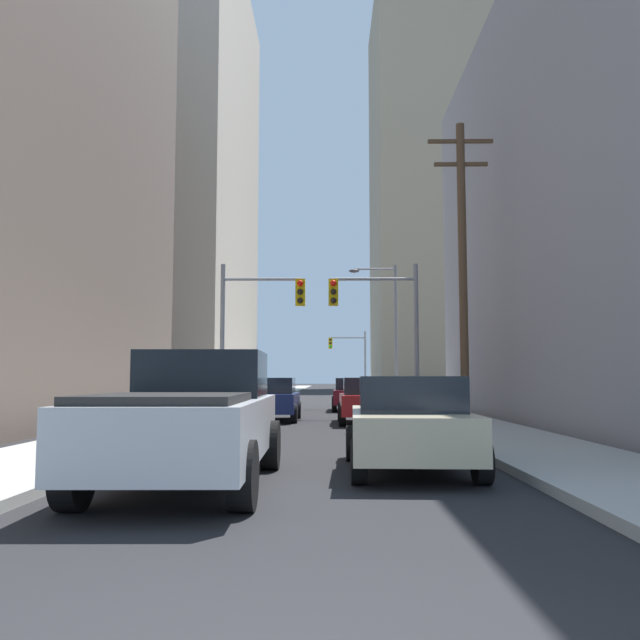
# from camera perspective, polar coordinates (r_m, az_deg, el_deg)

# --- Properties ---
(sidewalk_left) EXTENTS (2.75, 160.00, 0.15)m
(sidewalk_left) POSITION_cam_1_polar(r_m,az_deg,el_deg) (53.23, -4.58, -6.60)
(sidewalk_left) COLOR #9E9E99
(sidewalk_left) RESTS_ON ground
(sidewalk_right) EXTENTS (2.75, 160.00, 0.15)m
(sidewalk_right) POSITION_cam_1_polar(r_m,az_deg,el_deg) (53.16, 5.36, -6.60)
(sidewalk_right) COLOR #9E9E99
(sidewalk_right) RESTS_ON ground
(pickup_truck_silver) EXTENTS (2.20, 5.44, 1.90)m
(pickup_truck_silver) POSITION_cam_1_polar(r_m,az_deg,el_deg) (9.59, -10.91, -8.29)
(pickup_truck_silver) COLOR #B7BABF
(pickup_truck_silver) RESTS_ON ground
(sedan_beige) EXTENTS (1.95, 4.26, 1.52)m
(sedan_beige) POSITION_cam_1_polar(r_m,az_deg,el_deg) (10.85, 7.67, -8.81)
(sedan_beige) COLOR #C6B793
(sedan_beige) RESTS_ON ground
(sedan_red) EXTENTS (1.95, 4.20, 1.52)m
(sedan_red) POSITION_cam_1_polar(r_m,az_deg,el_deg) (22.22, 4.11, -6.92)
(sedan_red) COLOR maroon
(sedan_red) RESTS_ON ground
(sedan_navy) EXTENTS (1.95, 4.21, 1.52)m
(sedan_navy) POSITION_cam_1_polar(r_m,az_deg,el_deg) (23.70, -4.18, -6.81)
(sedan_navy) COLOR #141E4C
(sedan_navy) RESTS_ON ground
(sedan_maroon) EXTENTS (1.95, 4.22, 1.52)m
(sedan_maroon) POSITION_cam_1_polar(r_m,az_deg,el_deg) (31.06, 2.84, -6.41)
(sedan_maroon) COLOR maroon
(sedan_maroon) RESTS_ON ground
(traffic_signal_near_left) EXTENTS (3.34, 0.44, 6.00)m
(traffic_signal_near_left) POSITION_cam_1_polar(r_m,az_deg,el_deg) (26.03, -5.36, 0.52)
(traffic_signal_near_left) COLOR gray
(traffic_signal_near_left) RESTS_ON ground
(traffic_signal_near_right) EXTENTS (3.52, 0.44, 6.00)m
(traffic_signal_near_right) POSITION_cam_1_polar(r_m,az_deg,el_deg) (25.95, 5.04, 0.55)
(traffic_signal_near_right) COLOR gray
(traffic_signal_near_right) RESTS_ON ground
(traffic_signal_far_right) EXTENTS (3.59, 0.44, 6.00)m
(traffic_signal_far_right) POSITION_cam_1_polar(r_m,az_deg,el_deg) (62.99, 2.54, -2.78)
(traffic_signal_far_right) COLOR gray
(traffic_signal_far_right) RESTS_ON ground
(utility_pole_right) EXTENTS (2.20, 0.28, 10.11)m
(utility_pole_right) POSITION_cam_1_polar(r_m,az_deg,el_deg) (22.61, 12.21, 4.83)
(utility_pole_right) COLOR brown
(utility_pole_right) RESTS_ON ground
(street_lamp_right) EXTENTS (2.54, 0.32, 7.50)m
(street_lamp_right) POSITION_cam_1_polar(r_m,az_deg,el_deg) (34.99, 5.89, -0.03)
(street_lamp_right) COLOR gray
(street_lamp_right) RESTS_ON ground
(building_left_mid_office) EXTENTS (20.89, 23.23, 34.51)m
(building_left_mid_office) POSITION_cam_1_polar(r_m,az_deg,el_deg) (56.10, -17.56, 11.47)
(building_left_mid_office) COLOR #B7A893
(building_left_mid_office) RESTS_ON ground
(building_right_far_highrise) EXTENTS (15.52, 23.48, 57.69)m
(building_right_far_highrise) POSITION_cam_1_polar(r_m,az_deg,el_deg) (100.46, 9.20, 10.77)
(building_right_far_highrise) COLOR tan
(building_right_far_highrise) RESTS_ON ground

